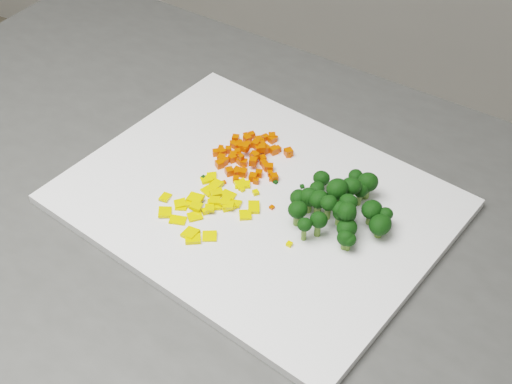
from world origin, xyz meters
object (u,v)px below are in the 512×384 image
at_px(cutting_board, 256,201).
at_px(carrot_pile, 252,151).
at_px(broccoli_pile, 344,203).
at_px(pepper_pile, 208,203).

height_order(cutting_board, carrot_pile, carrot_pile).
bearing_deg(cutting_board, broccoli_pile, 6.05).
distance_m(cutting_board, broccoli_pile, 0.12).
height_order(carrot_pile, pepper_pile, carrot_pile).
bearing_deg(pepper_pile, cutting_board, 42.62).
xyz_separation_m(cutting_board, broccoli_pile, (0.11, 0.01, 0.03)).
bearing_deg(broccoli_pile, carrot_pile, 160.26).
bearing_deg(broccoli_pile, pepper_pile, -161.12).
relative_size(cutting_board, pepper_pile, 3.88).
bearing_deg(carrot_pile, cutting_board, -60.11).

